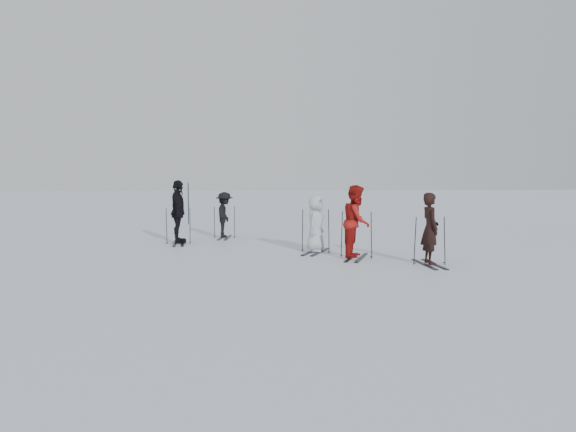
% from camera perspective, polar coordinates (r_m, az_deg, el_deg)
% --- Properties ---
extents(ground, '(120.00, 120.00, 0.00)m').
position_cam_1_polar(ground, '(15.13, 0.37, -4.06)').
color(ground, silver).
rests_on(ground, ground).
extents(skier_near_dark, '(0.42, 0.63, 1.72)m').
position_cam_1_polar(skier_near_dark, '(13.96, 14.23, -1.33)').
color(skier_near_dark, black).
rests_on(skier_near_dark, ground).
extents(skier_red, '(1.00, 1.11, 1.88)m').
position_cam_1_polar(skier_red, '(14.73, 6.98, -0.64)').
color(skier_red, '#9D1511').
rests_on(skier_red, ground).
extents(skier_grey, '(0.78, 0.91, 1.58)m').
position_cam_1_polar(skier_grey, '(15.73, 2.82, -0.85)').
color(skier_grey, silver).
rests_on(skier_grey, ground).
extents(skier_uphill_left, '(0.56, 1.19, 1.98)m').
position_cam_1_polar(skier_uphill_left, '(17.94, -11.10, 0.34)').
color(skier_uphill_left, black).
rests_on(skier_uphill_left, ground).
extents(skier_uphill_far, '(0.69, 1.07, 1.55)m').
position_cam_1_polar(skier_uphill_far, '(19.37, -6.47, 0.05)').
color(skier_uphill_far, black).
rests_on(skier_uphill_far, ground).
extents(skis_near_dark, '(1.67, 0.90, 1.21)m').
position_cam_1_polar(skis_near_dark, '(13.99, 14.22, -2.38)').
color(skis_near_dark, black).
rests_on(skis_near_dark, ground).
extents(skis_red, '(1.96, 1.51, 1.27)m').
position_cam_1_polar(skis_red, '(14.75, 6.97, -1.82)').
color(skis_red, black).
rests_on(skis_red, ground).
extents(skis_grey, '(1.94, 1.54, 1.25)m').
position_cam_1_polar(skis_grey, '(15.75, 2.82, -1.44)').
color(skis_grey, black).
rests_on(skis_grey, ground).
extents(skis_uphill_left, '(1.68, 0.97, 1.19)m').
position_cam_1_polar(skis_uphill_left, '(17.97, -11.08, -0.91)').
color(skis_uphill_left, black).
rests_on(skis_uphill_left, ground).
extents(skis_uphill_far, '(1.64, 1.00, 1.13)m').
position_cam_1_polar(skis_uphill_far, '(19.39, -6.47, -0.57)').
color(skis_uphill_far, black).
rests_on(skis_uphill_far, ground).
extents(piste_marker, '(0.04, 0.04, 1.81)m').
position_cam_1_polar(piste_marker, '(24.98, -10.09, 1.25)').
color(piste_marker, black).
rests_on(piste_marker, ground).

